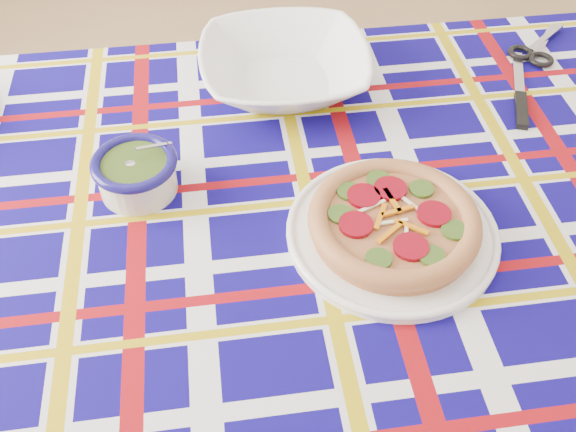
{
  "coord_description": "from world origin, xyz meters",
  "views": [
    {
      "loc": [
        -0.14,
        -1.1,
        1.58
      ],
      "look_at": [
        -0.1,
        -0.42,
        0.85
      ],
      "focal_mm": 40.0,
      "sensor_mm": 36.0,
      "label": 1
    }
  ],
  "objects_px": {
    "dining_table": "(258,268)",
    "pesto_bowl": "(136,171)",
    "serving_bowl": "(284,68)",
    "main_focaccia_plate": "(394,222)"
  },
  "relations": [
    {
      "from": "dining_table",
      "to": "pesto_bowl",
      "type": "relative_size",
      "value": 13.37
    },
    {
      "from": "dining_table",
      "to": "serving_bowl",
      "type": "bearing_deg",
      "value": 75.81
    },
    {
      "from": "dining_table",
      "to": "main_focaccia_plate",
      "type": "distance_m",
      "value": 0.24
    },
    {
      "from": "main_focaccia_plate",
      "to": "serving_bowl",
      "type": "distance_m",
      "value": 0.43
    },
    {
      "from": "main_focaccia_plate",
      "to": "serving_bowl",
      "type": "bearing_deg",
      "value": 109.49
    },
    {
      "from": "dining_table",
      "to": "main_focaccia_plate",
      "type": "height_order",
      "value": "main_focaccia_plate"
    },
    {
      "from": "main_focaccia_plate",
      "to": "pesto_bowl",
      "type": "height_order",
      "value": "pesto_bowl"
    },
    {
      "from": "dining_table",
      "to": "pesto_bowl",
      "type": "bearing_deg",
      "value": 145.53
    },
    {
      "from": "dining_table",
      "to": "main_focaccia_plate",
      "type": "xyz_separation_m",
      "value": [
        0.21,
        -0.02,
        0.12
      ]
    },
    {
      "from": "dining_table",
      "to": "serving_bowl",
      "type": "relative_size",
      "value": 5.7
    }
  ]
}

